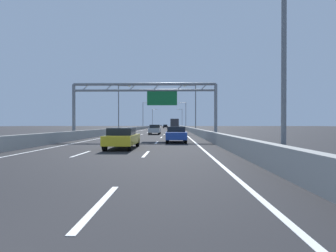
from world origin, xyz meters
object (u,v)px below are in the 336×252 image
at_px(yellow_car, 122,138).
at_px(streetlamp_right_mid, 194,105).
at_px(sign_gantry, 147,96).
at_px(streetlamp_left_far, 144,114).
at_px(streetlamp_left_distant, 153,117).
at_px(orange_car, 154,127).
at_px(streetlamp_right_near, 278,30).
at_px(black_car, 165,126).
at_px(streetlamp_left_mid, 120,105).
at_px(streetlamp_right_far, 185,114).
at_px(silver_car, 155,129).
at_px(blue_car, 176,134).
at_px(streetlamp_right_distant, 182,117).
at_px(box_truck, 175,124).

bearing_deg(yellow_car, streetlamp_right_mid, 77.48).
distance_m(sign_gantry, streetlamp_left_far, 64.12).
relative_size(streetlamp_left_distant, orange_car, 2.22).
relative_size(streetlamp_right_near, black_car, 2.02).
distance_m(sign_gantry, streetlamp_left_mid, 23.63).
bearing_deg(yellow_car, orange_car, 92.82).
bearing_deg(streetlamp_right_far, streetlamp_right_mid, -90.00).
distance_m(silver_car, yellow_car, 24.77).
bearing_deg(black_car, blue_car, -87.51).
relative_size(sign_gantry, silver_car, 3.52).
relative_size(orange_car, silver_car, 0.91).
xyz_separation_m(streetlamp_right_distant, black_car, (-7.56, -26.48, -4.63)).
height_order(streetlamp_left_far, black_car, streetlamp_left_far).
height_order(streetlamp_right_near, orange_car, streetlamp_right_near).
xyz_separation_m(streetlamp_right_near, black_car, (-7.56, 97.51, -4.63)).
bearing_deg(streetlamp_left_far, sign_gantry, -83.08).
relative_size(streetlamp_left_far, blue_car, 2.17).
bearing_deg(sign_gantry, streetlamp_right_far, 83.54).
relative_size(streetlamp_left_distant, black_car, 2.02).
bearing_deg(sign_gantry, streetlamp_left_far, 96.92).
bearing_deg(blue_car, streetlamp_right_far, 86.78).
height_order(streetlamp_right_far, yellow_car, streetlamp_right_far).
relative_size(streetlamp_right_near, streetlamp_right_distant, 1.00).
bearing_deg(streetlamp_right_mid, streetlamp_right_far, 90.00).
xyz_separation_m(sign_gantry, streetlamp_left_distant, (-7.73, 104.98, 0.55)).
bearing_deg(streetlamp_left_far, blue_car, -80.96).
bearing_deg(streetlamp_right_far, blue_car, -93.22).
relative_size(sign_gantry, streetlamp_right_near, 1.74).
bearing_deg(streetlamp_left_mid, streetlamp_right_mid, 0.00).
distance_m(sign_gantry, streetlamp_right_mid, 23.46).
bearing_deg(silver_car, streetlamp_right_far, 81.92).
distance_m(sign_gantry, streetlamp_left_distant, 105.27).
bearing_deg(box_truck, streetlamp_right_far, 73.91).
relative_size(streetlamp_left_distant, box_truck, 1.17).
relative_size(streetlamp_left_far, streetlamp_right_far, 1.00).
bearing_deg(yellow_car, blue_car, 59.56).
bearing_deg(streetlamp_right_distant, box_truck, -94.03).
distance_m(streetlamp_left_far, yellow_car, 76.08).
xyz_separation_m(streetlamp_left_far, silver_car, (7.72, -50.81, -4.60)).
bearing_deg(silver_car, orange_car, 94.68).
relative_size(yellow_car, blue_car, 1.01).
relative_size(sign_gantry, black_car, 3.52).
bearing_deg(streetlamp_right_near, streetlamp_left_mid, 109.86).
distance_m(sign_gantry, yellow_car, 12.62).
bearing_deg(streetlamp_left_far, orange_car, -21.75).
distance_m(silver_car, blue_car, 18.77).
bearing_deg(streetlamp_right_mid, box_truck, 97.85).
distance_m(streetlamp_right_far, black_car, 17.30).
relative_size(streetlamp_left_far, black_car, 2.02).
distance_m(streetlamp_left_mid, box_truck, 30.30).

